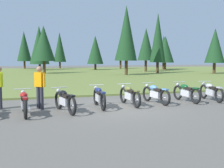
# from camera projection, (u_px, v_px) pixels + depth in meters

# --- Properties ---
(ground_plane) EXTENTS (140.00, 140.00, 0.00)m
(ground_plane) POSITION_uv_depth(u_px,v_px,m) (117.00, 107.00, 11.24)
(ground_plane) COLOR #605B54
(grass_moorland) EXTENTS (80.00, 44.00, 0.10)m
(grass_moorland) POSITION_uv_depth(u_px,v_px,m) (52.00, 74.00, 35.32)
(grass_moorland) COLOR olive
(grass_moorland) RESTS_ON ground
(forest_treeline) EXTENTS (41.70, 28.07, 8.04)m
(forest_treeline) POSITION_uv_depth(u_px,v_px,m) (80.00, 45.00, 42.00)
(forest_treeline) COLOR #47331E
(forest_treeline) RESTS_ON ground
(motorcycle_red) EXTENTS (0.62, 2.10, 0.88)m
(motorcycle_red) POSITION_uv_depth(u_px,v_px,m) (24.00, 103.00, 9.68)
(motorcycle_red) COLOR black
(motorcycle_red) RESTS_ON ground
(motorcycle_black) EXTENTS (0.72, 2.08, 0.88)m
(motorcycle_black) POSITION_uv_depth(u_px,v_px,m) (65.00, 100.00, 10.23)
(motorcycle_black) COLOR black
(motorcycle_black) RESTS_ON ground
(motorcycle_navy) EXTENTS (0.62, 2.10, 0.88)m
(motorcycle_navy) POSITION_uv_depth(u_px,v_px,m) (99.00, 97.00, 11.17)
(motorcycle_navy) COLOR black
(motorcycle_navy) RESTS_ON ground
(motorcycle_olive) EXTENTS (0.62, 2.10, 0.88)m
(motorcycle_olive) POSITION_uv_depth(u_px,v_px,m) (130.00, 95.00, 11.73)
(motorcycle_olive) COLOR black
(motorcycle_olive) RESTS_ON ground
(motorcycle_sky_blue) EXTENTS (0.63, 2.10, 0.88)m
(motorcycle_sky_blue) POSITION_uv_depth(u_px,v_px,m) (156.00, 93.00, 12.25)
(motorcycle_sky_blue) COLOR black
(motorcycle_sky_blue) RESTS_ON ground
(motorcycle_british_green) EXTENTS (0.62, 2.10, 0.88)m
(motorcycle_british_green) POSITION_uv_depth(u_px,v_px,m) (186.00, 92.00, 12.72)
(motorcycle_british_green) COLOR black
(motorcycle_british_green) RESTS_ON ground
(motorcycle_silver) EXTENTS (0.62, 2.09, 0.88)m
(motorcycle_silver) POSITION_uv_depth(u_px,v_px,m) (211.00, 91.00, 13.07)
(motorcycle_silver) COLOR black
(motorcycle_silver) RESTS_ON ground
(rider_checking_bike) EXTENTS (0.41, 0.43, 1.67)m
(rider_checking_bike) POSITION_uv_depth(u_px,v_px,m) (40.00, 85.00, 10.79)
(rider_checking_bike) COLOR #2D2D38
(rider_checking_bike) RESTS_ON ground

